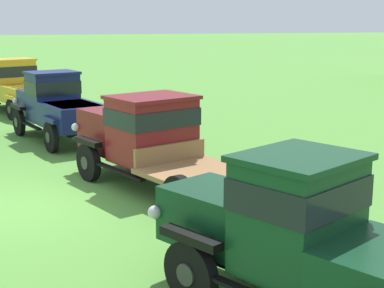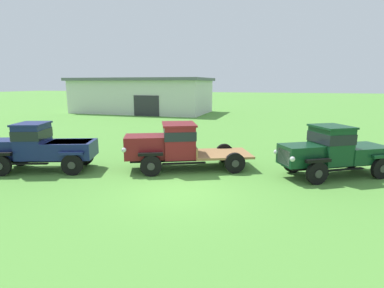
% 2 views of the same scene
% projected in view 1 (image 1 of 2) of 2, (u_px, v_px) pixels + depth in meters
% --- Properties ---
extents(ground_plane, '(240.00, 240.00, 0.00)m').
position_uv_depth(ground_plane, '(29.00, 205.00, 12.05)').
color(ground_plane, '#518E38').
extents(vintage_truck_foreground_near, '(5.36, 3.65, 2.12)m').
position_uv_depth(vintage_truck_foreground_near, '(16.00, 85.00, 23.75)').
color(vintage_truck_foreground_near, black).
rests_on(vintage_truck_foreground_near, ground).
extents(vintage_truck_second_in_line, '(4.85, 3.03, 2.12)m').
position_uv_depth(vintage_truck_second_in_line, '(57.00, 105.00, 18.25)').
color(vintage_truck_second_in_line, black).
rests_on(vintage_truck_second_in_line, ground).
extents(vintage_truck_midrow_center, '(5.87, 3.93, 2.07)m').
position_uv_depth(vintage_truck_midrow_center, '(147.00, 136.00, 13.44)').
color(vintage_truck_midrow_center, black).
rests_on(vintage_truck_midrow_center, ground).
extents(vintage_truck_far_side, '(4.74, 3.65, 2.12)m').
position_uv_depth(vintage_truck_far_side, '(309.00, 237.00, 7.35)').
color(vintage_truck_far_side, black).
rests_on(vintage_truck_far_side, ground).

